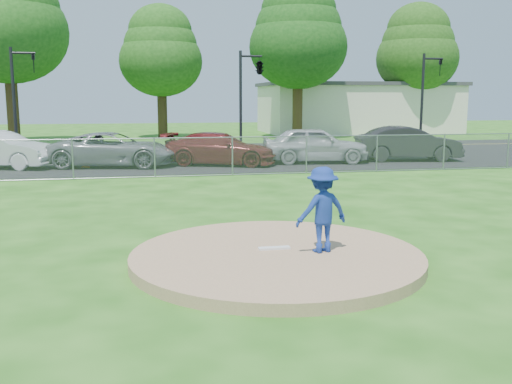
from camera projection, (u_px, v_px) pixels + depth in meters
ground at (213, 184)px, 20.27m from camera, size 120.00×120.00×0.00m
pitchers_mound at (277, 257)px, 10.56m from camera, size 5.40×5.40×0.20m
pitching_rubber at (274, 248)px, 10.74m from camera, size 0.60×0.15×0.04m
chain_link_fence at (207, 157)px, 22.08m from camera, size 40.00×0.06×1.50m
parking_lot at (197, 163)px, 26.56m from camera, size 50.00×8.00×0.01m
street at (186, 149)px, 33.82m from camera, size 60.00×7.00×0.01m
commercial_building at (357, 108)px, 50.04m from camera, size 16.40×9.40×4.30m
tree_left at (6, 17)px, 37.19m from camera, size 7.84×7.84×12.53m
tree_center at (161, 51)px, 42.26m from camera, size 6.16×6.16×9.84m
tree_right at (298, 34)px, 42.01m from camera, size 7.28×7.28×11.63m
tree_far_right at (417, 48)px, 47.08m from camera, size 6.72×6.72×10.74m
traffic_signal_left at (18, 91)px, 29.69m from camera, size 1.28×0.20×5.60m
traffic_signal_center at (258, 69)px, 31.88m from camera, size 1.42×2.48×5.60m
traffic_signal_right at (426, 92)px, 34.01m from camera, size 1.28×0.20×5.60m
pitcher at (322, 210)px, 10.45m from camera, size 1.13×0.80×1.58m
traffic_cone at (85, 160)px, 24.88m from camera, size 0.32×0.32×0.63m
parked_car_gray at (113, 149)px, 25.13m from camera, size 5.80×3.43×1.51m
parked_car_darkred at (220, 149)px, 25.70m from camera, size 5.45×3.64×1.47m
parked_car_pearl at (315, 145)px, 26.58m from camera, size 5.16×2.58×1.69m
parked_car_charcoal at (408, 143)px, 27.53m from camera, size 5.19×2.43×1.65m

